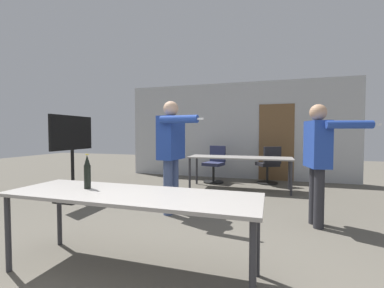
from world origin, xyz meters
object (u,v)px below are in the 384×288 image
Objects in this scene: person_near_casual at (318,153)px; beer_bottle at (87,172)px; office_chair_near_pushed at (215,165)px; tv_screen at (72,149)px; person_left_plaid at (172,146)px; office_chair_side_rolled at (269,166)px.

beer_bottle is at bearing -64.08° from person_near_casual.
tv_screen is at bearing 62.47° from office_chair_near_pushed.
tv_screen reaches higher than beer_bottle.
tv_screen reaches higher than office_chair_near_pushed.
person_left_plaid is 2.82m from office_chair_near_pushed.
office_chair_side_rolled is (1.45, 2.88, -0.62)m from person_left_plaid.
person_near_casual reaches higher than beer_bottle.
office_chair_near_pushed is at bearing 158.57° from office_chair_side_rolled.
office_chair_side_rolled is at bearing 161.06° from person_left_plaid.
tv_screen is 1.69× the size of office_chair_side_rolled.
tv_screen is 0.96× the size of person_near_casual.
person_left_plaid is 2.12m from person_near_casual.
tv_screen is at bearing -102.77° from person_near_casual.
beer_bottle reaches higher than office_chair_near_pushed.
beer_bottle reaches higher than office_chair_side_rolled.
person_left_plaid is 3.29m from office_chair_side_rolled.
person_near_casual is (2.12, 0.05, -0.06)m from person_left_plaid.
beer_bottle is (-2.32, -1.77, -0.11)m from person_near_casual.
person_left_plaid is at bearing -100.01° from person_near_casual.
office_chair_near_pushed is at bearing -174.40° from person_left_plaid.
person_left_plaid reaches higher than office_chair_side_rolled.
person_near_casual is 2.96m from office_chair_side_rolled.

